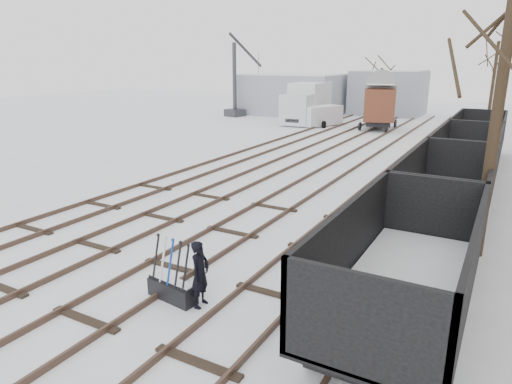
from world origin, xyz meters
TOP-DOWN VIEW (x-y plane):
  - ground at (0.00, 0.00)m, footprint 120.00×120.00m
  - tracks at (-0.00, 13.67)m, footprint 13.90×52.00m
  - shed_left at (-13.00, 36.00)m, footprint 10.00×8.00m
  - shed_right at (-4.00, 40.00)m, footprint 7.00×6.00m
  - ground_frame at (1.06, -1.34)m, footprint 1.35×0.60m
  - worker at (1.81, -1.24)m, footprint 0.42×0.61m
  - freight_wagon_a at (6.00, 0.07)m, footprint 2.54×6.34m
  - freight_wagon_b at (6.00, 6.47)m, footprint 2.54×6.34m
  - freight_wagon_c at (6.00, 12.87)m, footprint 2.54×6.34m
  - freight_wagon_d at (6.00, 19.27)m, footprint 2.54×6.34m
  - box_van_wagon at (-2.03, 28.88)m, footprint 3.65×5.28m
  - lorry at (-8.89, 30.01)m, footprint 2.93×7.87m
  - panel_van at (-6.87, 28.31)m, footprint 3.07×4.20m
  - crane at (-17.00, 30.90)m, footprint 1.95×4.80m
  - tree_near at (7.14, 4.99)m, footprint 0.30×0.30m
  - tree_far_left at (-4.78, 39.68)m, footprint 0.30×0.30m
  - tree_far_right at (5.51, 40.85)m, footprint 0.30×0.30m

SIDE VIEW (x-z plane):
  - ground at x=0.00m, z-range 0.00..0.00m
  - tracks at x=0.00m, z-range -0.01..0.16m
  - ground_frame at x=1.06m, z-range -0.46..1.03m
  - worker at x=1.81m, z-range 0.00..1.58m
  - panel_van at x=-6.87m, z-range 0.03..1.73m
  - freight_wagon_a at x=6.00m, z-range -0.31..2.28m
  - freight_wagon_b at x=6.00m, z-range -0.31..2.28m
  - freight_wagon_c at x=6.00m, z-range -0.31..2.28m
  - freight_wagon_d at x=6.00m, z-range -0.31..2.28m
  - lorry at x=-8.89m, z-range 0.05..3.56m
  - shed_left at x=-13.00m, z-range 0.00..4.10m
  - crane at x=-17.00m, z-range -1.91..6.14m
  - box_van_wagon at x=-2.03m, z-range 0.30..3.98m
  - shed_right at x=-4.00m, z-range 0.00..4.50m
  - tree_far_left at x=-4.78m, z-range 0.00..4.67m
  - tree_far_right at x=5.51m, z-range 0.00..7.17m
  - tree_near at x=7.14m, z-range 0.00..7.61m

